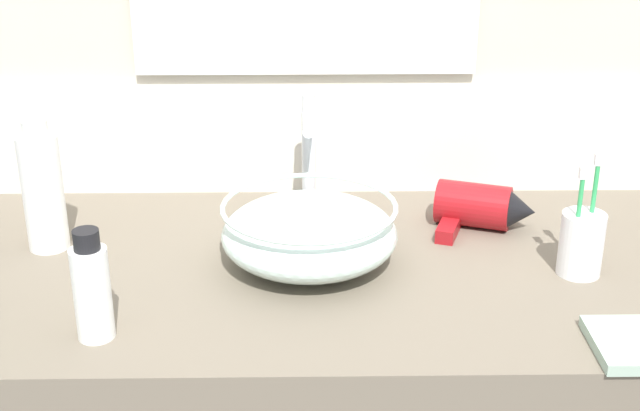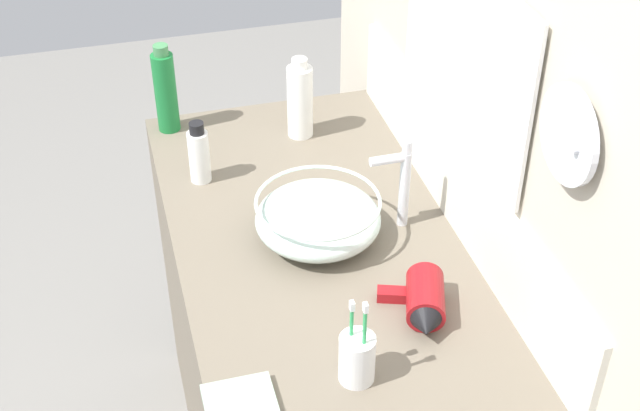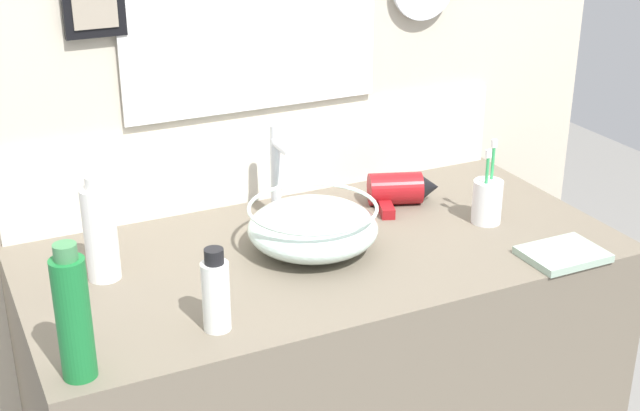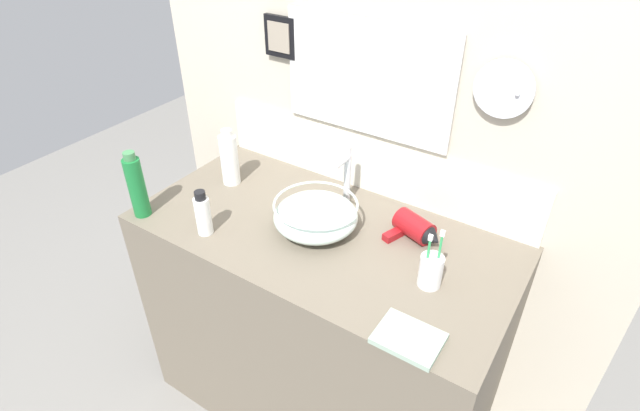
{
  "view_description": "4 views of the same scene",
  "coord_description": "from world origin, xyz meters",
  "px_view_note": "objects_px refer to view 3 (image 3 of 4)",
  "views": [
    {
      "loc": [
        -0.03,
        -1.26,
        1.55
      ],
      "look_at": [
        -0.01,
        0.0,
        1.01
      ],
      "focal_mm": 50.0,
      "sensor_mm": 36.0,
      "label": 1
    },
    {
      "loc": [
        1.46,
        -0.4,
        2.14
      ],
      "look_at": [
        -0.01,
        0.0,
        1.01
      ],
      "focal_mm": 50.0,
      "sensor_mm": 36.0,
      "label": 2
    },
    {
      "loc": [
        -0.74,
        -1.54,
        1.75
      ],
      "look_at": [
        -0.01,
        0.0,
        1.01
      ],
      "focal_mm": 50.0,
      "sensor_mm": 36.0,
      "label": 3
    },
    {
      "loc": [
        0.71,
        -1.09,
        1.91
      ],
      "look_at": [
        -0.01,
        0.0,
        1.01
      ],
      "focal_mm": 28.0,
      "sensor_mm": 36.0,
      "label": 4
    }
  ],
  "objects_px": {
    "hair_drier": "(401,189)",
    "spray_bottle": "(100,232)",
    "faucet": "(277,167)",
    "toothbrush_cup": "(487,201)",
    "soap_dispenser": "(216,293)",
    "lotion_bottle": "(73,316)",
    "glass_bowl_sink": "(313,227)",
    "hand_towel": "(563,254)"
  },
  "relations": [
    {
      "from": "faucet",
      "to": "hair_drier",
      "type": "distance_m",
      "value": 0.31
    },
    {
      "from": "soap_dispenser",
      "to": "lotion_bottle",
      "type": "relative_size",
      "value": 0.66
    },
    {
      "from": "lotion_bottle",
      "to": "hand_towel",
      "type": "bearing_deg",
      "value": -0.06
    },
    {
      "from": "glass_bowl_sink",
      "to": "lotion_bottle",
      "type": "bearing_deg",
      "value": -154.85
    },
    {
      "from": "faucet",
      "to": "spray_bottle",
      "type": "bearing_deg",
      "value": -164.32
    },
    {
      "from": "spray_bottle",
      "to": "hand_towel",
      "type": "bearing_deg",
      "value": -20.25
    },
    {
      "from": "faucet",
      "to": "hand_towel",
      "type": "bearing_deg",
      "value": -44.37
    },
    {
      "from": "hair_drier",
      "to": "toothbrush_cup",
      "type": "distance_m",
      "value": 0.21
    },
    {
      "from": "hand_towel",
      "to": "spray_bottle",
      "type": "bearing_deg",
      "value": 159.75
    },
    {
      "from": "hair_drier",
      "to": "hand_towel",
      "type": "relative_size",
      "value": 1.12
    },
    {
      "from": "faucet",
      "to": "hair_drier",
      "type": "relative_size",
      "value": 1.19
    },
    {
      "from": "soap_dispenser",
      "to": "hand_towel",
      "type": "bearing_deg",
      "value": -3.4
    },
    {
      "from": "toothbrush_cup",
      "to": "soap_dispenser",
      "type": "xyz_separation_m",
      "value": [
        -0.71,
        -0.17,
        0.02
      ]
    },
    {
      "from": "glass_bowl_sink",
      "to": "hand_towel",
      "type": "bearing_deg",
      "value": -29.36
    },
    {
      "from": "spray_bottle",
      "to": "hand_towel",
      "type": "distance_m",
      "value": 0.94
    },
    {
      "from": "toothbrush_cup",
      "to": "hand_towel",
      "type": "height_order",
      "value": "toothbrush_cup"
    },
    {
      "from": "hair_drier",
      "to": "spray_bottle",
      "type": "xyz_separation_m",
      "value": [
        -0.72,
        -0.07,
        0.06
      ]
    },
    {
      "from": "soap_dispenser",
      "to": "faucet",
      "type": "bearing_deg",
      "value": 54.14
    },
    {
      "from": "lotion_bottle",
      "to": "spray_bottle",
      "type": "xyz_separation_m",
      "value": [
        0.12,
        0.32,
        -0.01
      ]
    },
    {
      "from": "lotion_bottle",
      "to": "spray_bottle",
      "type": "relative_size",
      "value": 1.1
    },
    {
      "from": "toothbrush_cup",
      "to": "soap_dispenser",
      "type": "height_order",
      "value": "toothbrush_cup"
    },
    {
      "from": "faucet",
      "to": "toothbrush_cup",
      "type": "xyz_separation_m",
      "value": [
        0.42,
        -0.23,
        -0.07
      ]
    },
    {
      "from": "soap_dispenser",
      "to": "lotion_bottle",
      "type": "distance_m",
      "value": 0.26
    },
    {
      "from": "faucet",
      "to": "hand_towel",
      "type": "height_order",
      "value": "faucet"
    },
    {
      "from": "hair_drier",
      "to": "glass_bowl_sink",
      "type": "bearing_deg",
      "value": -155.0
    },
    {
      "from": "lotion_bottle",
      "to": "hand_towel",
      "type": "height_order",
      "value": "lotion_bottle"
    },
    {
      "from": "glass_bowl_sink",
      "to": "lotion_bottle",
      "type": "height_order",
      "value": "lotion_bottle"
    },
    {
      "from": "spray_bottle",
      "to": "hand_towel",
      "type": "height_order",
      "value": "spray_bottle"
    },
    {
      "from": "toothbrush_cup",
      "to": "lotion_bottle",
      "type": "bearing_deg",
      "value": -167.19
    },
    {
      "from": "glass_bowl_sink",
      "to": "toothbrush_cup",
      "type": "relative_size",
      "value": 1.42
    },
    {
      "from": "toothbrush_cup",
      "to": "hair_drier",
      "type": "bearing_deg",
      "value": 124.74
    },
    {
      "from": "hair_drier",
      "to": "hand_towel",
      "type": "height_order",
      "value": "hair_drier"
    },
    {
      "from": "soap_dispenser",
      "to": "lotion_bottle",
      "type": "height_order",
      "value": "lotion_bottle"
    },
    {
      "from": "faucet",
      "to": "lotion_bottle",
      "type": "bearing_deg",
      "value": -140.72
    },
    {
      "from": "toothbrush_cup",
      "to": "lotion_bottle",
      "type": "distance_m",
      "value": 0.98
    },
    {
      "from": "glass_bowl_sink",
      "to": "spray_bottle",
      "type": "relative_size",
      "value": 1.27
    },
    {
      "from": "hand_towel",
      "to": "lotion_bottle",
      "type": "bearing_deg",
      "value": 179.94
    },
    {
      "from": "toothbrush_cup",
      "to": "spray_bottle",
      "type": "distance_m",
      "value": 0.85
    },
    {
      "from": "hand_towel",
      "to": "toothbrush_cup",
      "type": "bearing_deg",
      "value": 100.2
    },
    {
      "from": "lotion_bottle",
      "to": "hand_towel",
      "type": "xyz_separation_m",
      "value": [
        1.0,
        -0.0,
        -0.1
      ]
    },
    {
      "from": "toothbrush_cup",
      "to": "spray_bottle",
      "type": "xyz_separation_m",
      "value": [
        -0.84,
        0.11,
        0.05
      ]
    },
    {
      "from": "glass_bowl_sink",
      "to": "hand_towel",
      "type": "relative_size",
      "value": 1.67
    }
  ]
}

